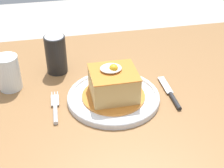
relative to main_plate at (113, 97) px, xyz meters
name	(u,v)px	position (x,y,z in m)	size (l,w,h in m)	color
dining_table	(93,124)	(-0.06, 0.02, -0.11)	(1.45, 0.85, 0.73)	olive
main_plate	(113,97)	(0.00, 0.00, 0.00)	(0.26, 0.26, 0.02)	white
sandwich_meal	(113,85)	(0.00, 0.00, 0.04)	(0.18, 0.18, 0.11)	orange
fork	(55,109)	(-0.17, -0.02, 0.00)	(0.02, 0.14, 0.01)	silver
knife	(172,96)	(0.17, -0.03, 0.00)	(0.02, 0.17, 0.01)	#262628
soda_can	(56,54)	(-0.14, 0.19, 0.05)	(0.07, 0.07, 0.12)	black
drinking_glass	(9,75)	(-0.29, 0.12, 0.04)	(0.07, 0.07, 0.10)	gold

